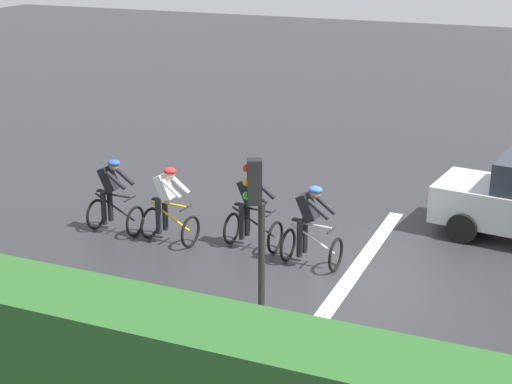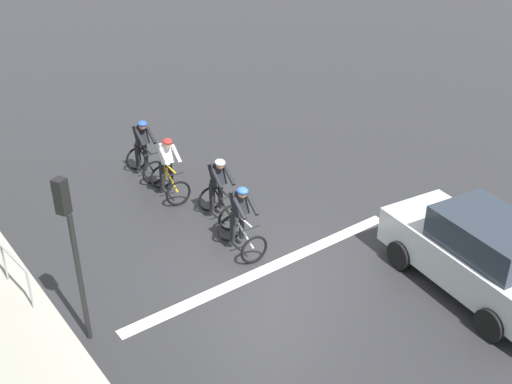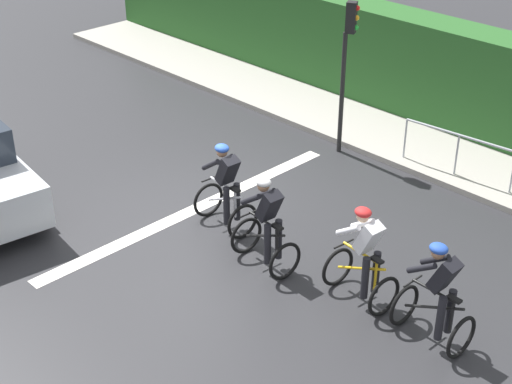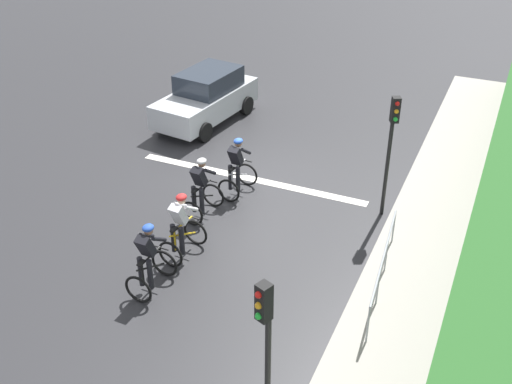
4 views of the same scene
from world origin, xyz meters
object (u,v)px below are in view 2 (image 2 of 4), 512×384
Objects in this scene: cyclist_second at (168,169)px; cyclist_fourth at (241,220)px; traffic_light_near_crossing at (70,237)px; cyclist_lead at (143,150)px; cyclist_mid at (219,191)px; car_silver at (480,254)px.

cyclist_fourth is at bearing -89.30° from cyclist_second.
cyclist_lead is at bearing 52.08° from traffic_light_near_crossing.
traffic_light_near_crossing reaches higher than cyclist_fourth.
cyclist_mid and cyclist_fourth have the same top height.
cyclist_mid is 0.39× the size of car_silver.
cyclist_lead is at bearing 97.03° from cyclist_mid.
traffic_light_near_crossing is at bearing -127.92° from cyclist_lead.
traffic_light_near_crossing is (-7.00, 3.43, 1.35)m from car_silver.
cyclist_second is 5.57m from traffic_light_near_crossing.
cyclist_lead is 4.49m from cyclist_fourth.
car_silver is (3.04, -4.00, 0.08)m from cyclist_fourth.
cyclist_fourth is at bearing 8.11° from traffic_light_near_crossing.
car_silver reaches higher than cyclist_lead.
cyclist_mid is 4.96m from traffic_light_near_crossing.
car_silver is at bearing -70.19° from cyclist_lead.
cyclist_second is at bearing 43.29° from traffic_light_near_crossing.
cyclist_fourth is at bearing -104.53° from cyclist_mid.
cyclist_second is 3.13m from cyclist_fourth.
cyclist_fourth is (0.04, -3.13, 0.00)m from cyclist_second.
car_silver is (3.06, -8.49, 0.08)m from cyclist_lead.
cyclist_lead is at bearing 90.24° from cyclist_fourth.
cyclist_mid is at bearing 75.47° from cyclist_fourth.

